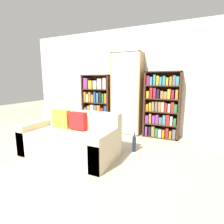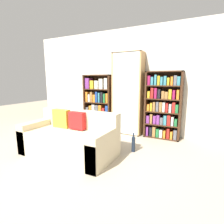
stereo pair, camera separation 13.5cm
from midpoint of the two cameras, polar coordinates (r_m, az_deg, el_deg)
name	(u,v)px [view 1 (the left image)]	position (r m, az deg, el deg)	size (l,w,h in m)	color
ground_plane	(63,178)	(2.78, -17.02, -20.06)	(16.00, 16.00, 0.00)	tan
wall_back	(129,82)	(4.75, 4.62, 9.89)	(6.14, 0.06, 2.70)	silver
couch	(70,139)	(3.41, -14.53, -8.65)	(1.75, 0.86, 0.82)	beige
bookshelf_left	(97,103)	(4.98, -5.71, 2.82)	(0.85, 0.32, 1.53)	#3D2314
display_cabinet	(127,95)	(4.54, 4.01, 5.68)	(0.77, 0.36, 2.07)	tan
bookshelf_right	(162,106)	(4.35, 15.09, 1.81)	(0.83, 0.32, 1.59)	#3D2314
wine_bottle	(134,144)	(3.50, 6.13, -10.27)	(0.07, 0.07, 0.39)	#192333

